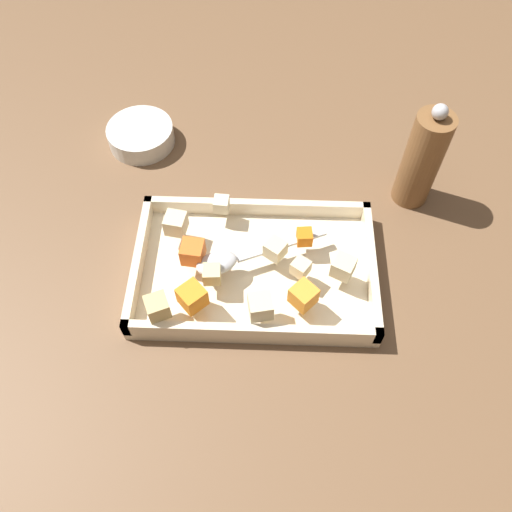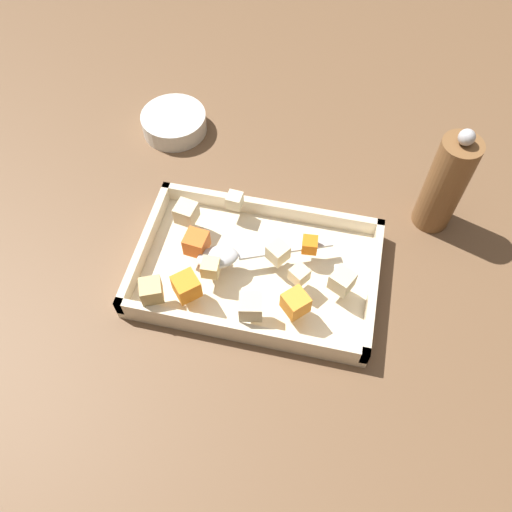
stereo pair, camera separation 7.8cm
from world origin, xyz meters
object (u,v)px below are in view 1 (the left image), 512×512
at_px(pepper_mill, 424,159).
at_px(small_prep_bowl, 142,135).
at_px(baking_dish, 256,270).
at_px(serving_spoon, 227,261).

relative_size(pepper_mill, small_prep_bowl, 1.65).
distance_m(baking_dish, serving_spoon, 0.06).
bearing_deg(small_prep_bowl, serving_spoon, 121.39).
xyz_separation_m(baking_dish, pepper_mill, (-0.26, -0.17, 0.08)).
bearing_deg(serving_spoon, baking_dish, -10.38).
bearing_deg(serving_spoon, small_prep_bowl, 98.84).
height_order(serving_spoon, small_prep_bowl, serving_spoon).
height_order(baking_dish, pepper_mill, pepper_mill).
bearing_deg(baking_dish, pepper_mill, -147.07).
bearing_deg(serving_spoon, pepper_mill, 7.88).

